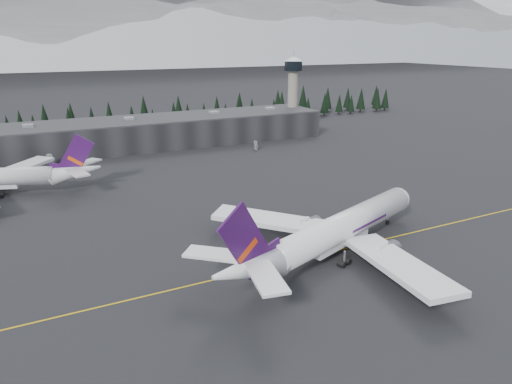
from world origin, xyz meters
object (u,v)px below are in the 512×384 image
control_tower (293,86)px  gse_vehicle_b (256,149)px  gse_vehicle_a (51,164)px  jet_main (331,233)px  terminal (153,132)px

control_tower → gse_vehicle_b: control_tower is taller
gse_vehicle_a → jet_main: bearing=-54.1°
jet_main → gse_vehicle_b: size_ratio=15.21×
gse_vehicle_a → gse_vehicle_b: (82.15, -11.13, 0.06)m
terminal → control_tower: bearing=2.3°
jet_main → gse_vehicle_b: bearing=52.8°
control_tower → jet_main: size_ratio=0.57×
gse_vehicle_b → jet_main: bearing=-28.9°
control_tower → gse_vehicle_a: bearing=-170.1°
terminal → control_tower: 76.98m
terminal → gse_vehicle_b: size_ratio=37.11×
terminal → gse_vehicle_a: (-44.22, -17.83, -5.63)m
jet_main → gse_vehicle_b: jet_main is taller
control_tower → gse_vehicle_b: size_ratio=8.74×
gse_vehicle_a → gse_vehicle_b: bearing=3.6°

